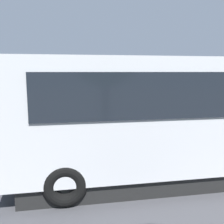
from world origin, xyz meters
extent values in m
plane|color=#424247|center=(0.00, 0.00, 0.00)|extent=(80.00, 80.00, 0.00)
cube|color=silver|center=(0.26, 4.53, 1.85)|extent=(9.62, 3.07, 2.80)
cube|color=black|center=(4.95, 4.25, 2.41)|extent=(0.19, 2.10, 1.23)
cube|color=black|center=(0.18, 3.26, 2.41)|extent=(7.96, 0.52, 1.01)
cube|color=black|center=(0.34, 5.80, 2.41)|extent=(7.96, 0.52, 1.01)
cube|color=orange|center=(0.18, 3.27, 1.29)|extent=(8.33, 0.53, 0.28)
cube|color=black|center=(0.26, 4.53, 0.23)|extent=(8.85, 2.82, 0.45)
torus|color=black|center=(3.51, 3.20, 0.50)|extent=(1.02, 0.38, 1.00)
torus|color=black|center=(3.64, 5.46, 0.50)|extent=(1.02, 0.38, 1.00)
cylinder|color=#473823|center=(-1.46, 1.80, 0.49)|extent=(0.13, 0.13, 0.80)
cube|color=black|center=(-1.46, 1.76, 0.05)|extent=(0.13, 0.27, 0.10)
cylinder|color=#473823|center=(-1.62, 1.81, 0.49)|extent=(0.13, 0.13, 0.80)
cube|color=black|center=(-1.62, 1.77, 0.05)|extent=(0.13, 0.27, 0.10)
cube|color=black|center=(-1.54, 1.81, 1.23)|extent=(0.41, 0.32, 0.67)
cylinder|color=black|center=(-1.30, 1.78, 1.24)|extent=(0.10, 0.10, 0.64)
sphere|color=tan|center=(-1.30, 1.78, 0.92)|extent=(0.10, 0.10, 0.09)
cylinder|color=black|center=(-1.77, 1.83, 1.24)|extent=(0.10, 0.10, 0.64)
sphere|color=tan|center=(-1.77, 1.83, 0.92)|extent=(0.10, 0.10, 0.09)
sphere|color=tan|center=(-1.54, 1.81, 1.70)|extent=(0.27, 0.27, 0.24)
cylinder|color=black|center=(-0.32, 1.59, 0.45)|extent=(0.14, 0.14, 0.74)
cube|color=black|center=(-0.32, 1.55, 0.05)|extent=(0.15, 0.28, 0.10)
cylinder|color=black|center=(-0.47, 1.62, 0.45)|extent=(0.14, 0.14, 0.74)
cube|color=black|center=(-0.48, 1.58, 0.05)|extent=(0.15, 0.28, 0.10)
cube|color=#3F594C|center=(-0.39, 1.61, 1.13)|extent=(0.43, 0.36, 0.62)
cylinder|color=#3F594C|center=(-0.16, 1.55, 1.15)|extent=(0.11, 0.11, 0.59)
sphere|color=tan|center=(-0.16, 1.55, 0.85)|extent=(0.11, 0.11, 0.09)
cylinder|color=#3F594C|center=(-0.63, 1.66, 1.15)|extent=(0.11, 0.11, 0.59)
sphere|color=tan|center=(-0.63, 1.66, 0.85)|extent=(0.11, 0.11, 0.09)
sphere|color=tan|center=(-0.39, 1.61, 1.57)|extent=(0.27, 0.27, 0.22)
cylinder|color=black|center=(0.80, 1.56, 0.48)|extent=(0.14, 0.14, 0.78)
cube|color=black|center=(0.81, 1.52, 0.05)|extent=(0.13, 0.27, 0.10)
cylinder|color=black|center=(0.64, 1.54, 0.48)|extent=(0.14, 0.14, 0.78)
cube|color=black|center=(0.65, 1.50, 0.05)|extent=(0.13, 0.27, 0.10)
cube|color=maroon|center=(0.72, 1.55, 1.19)|extent=(0.41, 0.33, 0.65)
cylinder|color=maroon|center=(0.96, 1.58, 1.20)|extent=(0.10, 0.10, 0.62)
sphere|color=tan|center=(0.96, 1.58, 0.90)|extent=(0.10, 0.10, 0.09)
cylinder|color=maroon|center=(0.49, 1.52, 1.20)|extent=(0.10, 0.10, 0.62)
sphere|color=tan|center=(0.49, 1.52, 0.90)|extent=(0.10, 0.10, 0.09)
sphere|color=tan|center=(0.72, 1.55, 1.65)|extent=(0.26, 0.26, 0.23)
cylinder|color=black|center=(1.84, 1.44, 0.49)|extent=(0.14, 0.14, 0.80)
cube|color=black|center=(1.83, 1.40, 0.05)|extent=(0.15, 0.28, 0.10)
cylinder|color=black|center=(1.69, 1.47, 0.49)|extent=(0.14, 0.14, 0.80)
cube|color=black|center=(1.68, 1.43, 0.05)|extent=(0.15, 0.28, 0.10)
cube|color=#D8F233|center=(1.76, 1.45, 1.22)|extent=(0.43, 0.36, 0.66)
cube|color=silver|center=(1.76, 1.45, 1.22)|extent=(0.44, 0.37, 0.06)
cylinder|color=#D8F233|center=(2.00, 1.40, 1.23)|extent=(0.11, 0.11, 0.63)
sphere|color=tan|center=(2.00, 1.40, 0.92)|extent=(0.11, 0.11, 0.09)
cylinder|color=#D8F233|center=(1.53, 1.51, 1.23)|extent=(0.11, 0.11, 0.63)
sphere|color=tan|center=(1.53, 1.51, 0.92)|extent=(0.11, 0.11, 0.09)
sphere|color=tan|center=(1.76, 1.45, 1.69)|extent=(0.29, 0.29, 0.24)
cylinder|color=black|center=(2.66, 1.72, 0.45)|extent=(0.14, 0.14, 0.73)
cube|color=black|center=(2.67, 1.68, 0.05)|extent=(0.15, 0.27, 0.10)
cylinder|color=black|center=(2.51, 1.68, 0.45)|extent=(0.14, 0.14, 0.73)
cube|color=black|center=(2.51, 1.64, 0.05)|extent=(0.15, 0.27, 0.10)
cube|color=silver|center=(2.58, 1.70, 1.11)|extent=(0.43, 0.35, 0.61)
cylinder|color=silver|center=(2.82, 1.75, 1.13)|extent=(0.11, 0.11, 0.58)
sphere|color=tan|center=(2.82, 1.75, 0.84)|extent=(0.11, 0.11, 0.09)
cylinder|color=silver|center=(2.35, 1.65, 1.13)|extent=(0.11, 0.11, 0.58)
sphere|color=tan|center=(2.35, 1.65, 0.84)|extent=(0.11, 0.11, 0.09)
sphere|color=tan|center=(2.58, 1.70, 1.55)|extent=(0.26, 0.26, 0.22)
torus|color=black|center=(1.49, 2.46, 0.30)|extent=(0.60, 0.15, 0.60)
cylinder|color=silver|center=(1.49, 2.46, 0.30)|extent=(0.12, 0.10, 0.12)
torus|color=black|center=(0.04, 2.42, 0.30)|extent=(0.60, 0.15, 0.60)
cylinder|color=silver|center=(0.04, 2.42, 0.30)|extent=(0.12, 0.12, 0.12)
cylinder|color=silver|center=(1.44, 2.46, 0.65)|extent=(0.32, 0.06, 0.67)
cube|color=white|center=(0.83, 2.44, 0.63)|extent=(0.85, 0.30, 0.36)
cube|color=black|center=(0.35, 2.43, 0.68)|extent=(0.53, 0.23, 0.20)
cylinder|color=silver|center=(0.47, 2.57, 0.42)|extent=(0.45, 0.09, 0.08)
cylinder|color=black|center=(1.39, 2.46, 0.95)|extent=(0.05, 0.58, 0.04)
torus|color=black|center=(3.89, 2.38, 0.30)|extent=(0.60, 0.15, 0.60)
cylinder|color=silver|center=(3.89, 2.38, 0.30)|extent=(0.12, 0.10, 0.12)
torus|color=black|center=(2.44, 2.33, 0.30)|extent=(0.60, 0.15, 0.60)
cylinder|color=silver|center=(2.44, 2.33, 0.30)|extent=(0.12, 0.12, 0.12)
cylinder|color=silver|center=(3.84, 2.38, 0.65)|extent=(0.32, 0.07, 0.67)
cube|color=orange|center=(3.24, 2.36, 0.63)|extent=(0.85, 0.31, 0.36)
cube|color=black|center=(2.76, 2.34, 0.68)|extent=(0.53, 0.24, 0.20)
cylinder|color=silver|center=(2.87, 2.49, 0.42)|extent=(0.45, 0.10, 0.08)
cylinder|color=black|center=(3.79, 2.38, 0.95)|extent=(0.06, 0.58, 0.04)
torus|color=black|center=(2.61, -2.89, 0.30)|extent=(0.61, 0.22, 0.60)
cylinder|color=silver|center=(2.61, -2.89, 0.30)|extent=(0.13, 0.12, 0.12)
torus|color=black|center=(4.05, -2.68, 0.30)|extent=(0.61, 0.22, 0.60)
cylinder|color=silver|center=(4.05, -2.68, 0.30)|extent=(0.14, 0.14, 0.12)
cylinder|color=silver|center=(2.66, -2.88, 0.65)|extent=(0.32, 0.10, 0.67)
cube|color=orange|center=(3.26, -2.79, 0.63)|extent=(0.87, 0.40, 0.36)
cube|color=black|center=(3.73, -2.72, 0.68)|extent=(0.55, 0.29, 0.20)
cylinder|color=silver|center=(3.64, -2.88, 0.42)|extent=(0.46, 0.15, 0.08)
cylinder|color=black|center=(2.71, -2.88, 0.95)|extent=(0.12, 0.58, 0.04)
cube|color=black|center=(3.33, -2.78, 0.92)|extent=(0.60, 0.42, 0.51)
sphere|color=black|center=(2.93, -2.84, 1.10)|extent=(0.30, 0.30, 0.26)
cylinder|color=black|center=(3.02, -2.65, 0.92)|extent=(0.43, 0.15, 0.33)
cylinder|color=black|center=(3.48, -2.58, 0.60)|extent=(0.11, 0.11, 0.40)
cylinder|color=black|center=(3.07, -3.00, 0.92)|extent=(0.43, 0.15, 0.33)
cylinder|color=black|center=(3.53, -2.94, 0.60)|extent=(0.11, 0.11, 0.40)
cube|color=orange|center=(0.92, -1.95, 0.01)|extent=(0.34, 0.34, 0.03)
cone|color=orange|center=(0.92, -1.95, 0.33)|extent=(0.26, 0.26, 0.60)
cylinder|color=white|center=(0.92, -1.95, 0.30)|extent=(0.19, 0.19, 0.07)
cube|color=white|center=(-5.25, -1.11, 0.00)|extent=(0.12, 4.24, 0.01)
cube|color=white|center=(-2.34, -1.11, 0.00)|extent=(0.12, 4.62, 0.01)
cube|color=white|center=(0.57, -1.11, 0.00)|extent=(0.11, 3.99, 0.01)
cube|color=white|center=(3.48, -1.11, 0.00)|extent=(0.12, 4.28, 0.01)
camera|label=1|loc=(3.88, 10.69, 2.92)|focal=40.57mm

